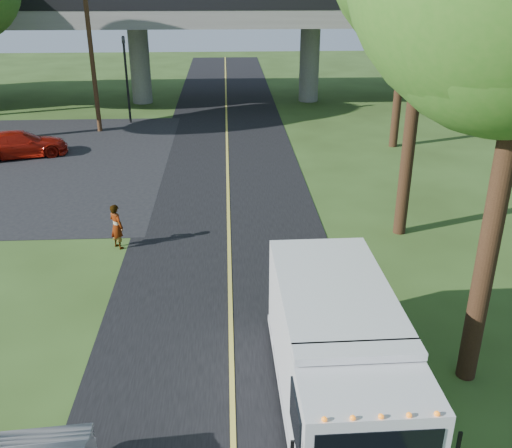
{
  "coord_description": "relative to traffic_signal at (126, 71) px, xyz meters",
  "views": [
    {
      "loc": [
        0.0,
        -9.55,
        8.73
      ],
      "look_at": [
        0.84,
        6.42,
        1.6
      ],
      "focal_mm": 40.0,
      "sensor_mm": 36.0,
      "label": 1
    }
  ],
  "objects": [
    {
      "name": "parking_lot",
      "position": [
        -5.0,
        -8.0,
        -3.19
      ],
      "size": [
        16.0,
        18.0,
        0.01
      ],
      "primitive_type": "cube",
      "color": "black",
      "rests_on": "ground"
    },
    {
      "name": "overpass",
      "position": [
        6.0,
        6.0,
        1.36
      ],
      "size": [
        54.0,
        10.0,
        7.3
      ],
      "color": "slate",
      "rests_on": "ground"
    },
    {
      "name": "step_van",
      "position": [
        8.2,
        -25.95,
        -1.73
      ],
      "size": [
        2.47,
        6.47,
        2.7
      ],
      "rotation": [
        0.0,
        0.0,
        0.02
      ],
      "color": "silver",
      "rests_on": "ground"
    },
    {
      "name": "utility_pole",
      "position": [
        -1.5,
        -2.0,
        1.4
      ],
      "size": [
        1.6,
        0.26,
        9.0
      ],
      "color": "#472D19",
      "rests_on": "ground"
    },
    {
      "name": "ground",
      "position": [
        6.0,
        -26.0,
        -3.2
      ],
      "size": [
        120.0,
        120.0,
        0.0
      ],
      "primitive_type": "plane",
      "color": "#2D4318",
      "rests_on": "ground"
    },
    {
      "name": "traffic_signal",
      "position": [
        0.0,
        0.0,
        0.0
      ],
      "size": [
        0.18,
        0.22,
        5.2
      ],
      "color": "black",
      "rests_on": "ground"
    },
    {
      "name": "red_sedan",
      "position": [
        -4.49,
        -6.88,
        -2.54
      ],
      "size": [
        4.88,
        3.11,
        1.32
      ],
      "primitive_type": "imported",
      "rotation": [
        0.0,
        0.0,
        1.87
      ],
      "color": "#991409",
      "rests_on": "ground"
    },
    {
      "name": "pedestrian",
      "position": [
        2.2,
        -17.72,
        -2.41
      ],
      "size": [
        0.68,
        0.68,
        1.59
      ],
      "primitive_type": "imported",
      "rotation": [
        0.0,
        0.0,
        2.38
      ],
      "color": "gray",
      "rests_on": "ground"
    },
    {
      "name": "lane_line",
      "position": [
        6.0,
        -16.0,
        -3.17
      ],
      "size": [
        0.12,
        90.0,
        0.01
      ],
      "primitive_type": "cube",
      "color": "gold",
      "rests_on": "road"
    },
    {
      "name": "road",
      "position": [
        6.0,
        -16.0,
        -3.19
      ],
      "size": [
        7.0,
        90.0,
        0.02
      ],
      "primitive_type": "cube",
      "color": "black",
      "rests_on": "ground"
    }
  ]
}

